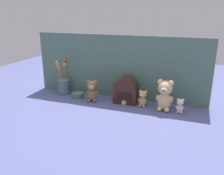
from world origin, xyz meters
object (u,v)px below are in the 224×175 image
at_px(teddy_bear_large, 165,95).
at_px(teddy_bear_small, 143,98).
at_px(teddy_bear_medium, 92,90).
at_px(decorative_tin_tall, 78,95).
at_px(teddy_bear_tiny, 180,105).
at_px(flower_vase, 63,85).
at_px(vintage_radio, 126,91).

height_order(teddy_bear_large, teddy_bear_small, teddy_bear_large).
distance_m(teddy_bear_medium, decorative_tin_tall, 0.19).
height_order(teddy_bear_tiny, decorative_tin_tall, teddy_bear_tiny).
relative_size(teddy_bear_tiny, decorative_tin_tall, 1.10).
height_order(flower_vase, vintage_radio, flower_vase).
height_order(teddy_bear_small, flower_vase, flower_vase).
bearing_deg(teddy_bear_large, teddy_bear_medium, -178.95).
height_order(teddy_bear_tiny, vintage_radio, vintage_radio).
distance_m(teddy_bear_large, vintage_radio, 0.35).
bearing_deg(flower_vase, teddy_bear_small, -3.48).
relative_size(teddy_bear_large, teddy_bear_tiny, 2.17).
bearing_deg(decorative_tin_tall, flower_vase, 167.20).
xyz_separation_m(teddy_bear_medium, teddy_bear_small, (0.45, 0.03, -0.03)).
bearing_deg(teddy_bear_small, teddy_bear_tiny, -4.84).
height_order(teddy_bear_large, vintage_radio, teddy_bear_large).
height_order(teddy_bear_large, teddy_bear_medium, teddy_bear_large).
bearing_deg(decorative_tin_tall, teddy_bear_large, -1.84).
xyz_separation_m(teddy_bear_large, teddy_bear_medium, (-0.64, -0.01, -0.03)).
xyz_separation_m(teddy_bear_medium, teddy_bear_tiny, (0.76, 0.00, -0.04)).
bearing_deg(teddy_bear_small, flower_vase, 176.52).
relative_size(teddy_bear_large, decorative_tin_tall, 2.39).
xyz_separation_m(teddy_bear_large, decorative_tin_tall, (-0.80, 0.03, -0.11)).
relative_size(teddy_bear_small, teddy_bear_tiny, 1.20).
xyz_separation_m(teddy_bear_tiny, flower_vase, (-1.10, 0.07, 0.03)).
bearing_deg(teddy_bear_large, teddy_bear_small, 174.53).
distance_m(teddy_bear_medium, teddy_bear_tiny, 0.76).
distance_m(teddy_bear_medium, flower_vase, 0.35).
xyz_separation_m(flower_vase, vintage_radio, (0.63, -0.01, 0.01)).
bearing_deg(vintage_radio, flower_vase, 179.21).
bearing_deg(teddy_bear_tiny, teddy_bear_large, 176.07).
distance_m(teddy_bear_small, decorative_tin_tall, 0.62).
height_order(teddy_bear_medium, decorative_tin_tall, teddy_bear_medium).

